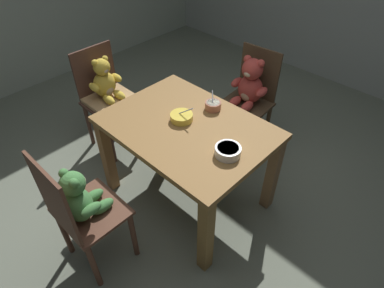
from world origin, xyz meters
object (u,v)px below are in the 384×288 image
(teddy_chair_near_left, at_px, (107,91))
(porridge_bowl_yellow_center, at_px, (182,117))
(teddy_chair_near_front, at_px, (80,205))
(dining_table, at_px, (187,139))
(teddy_chair_far_center, at_px, (249,90))
(porridge_bowl_terracotta_far_center, at_px, (213,105))
(porridge_bowl_white_near_right, at_px, (228,151))

(teddy_chair_near_left, distance_m, porridge_bowl_yellow_center, 0.92)
(porridge_bowl_yellow_center, bearing_deg, teddy_chair_near_front, -89.05)
(teddy_chair_near_front, height_order, porridge_bowl_yellow_center, teddy_chair_near_front)
(dining_table, bearing_deg, teddy_chair_near_front, -93.75)
(teddy_chair_near_left, distance_m, teddy_chair_far_center, 1.21)
(dining_table, distance_m, porridge_bowl_terracotta_far_center, 0.31)
(teddy_chair_near_left, xyz_separation_m, porridge_bowl_white_near_right, (1.35, -0.04, 0.18))
(teddy_chair_near_front, relative_size, porridge_bowl_terracotta_far_center, 8.17)
(teddy_chair_near_front, bearing_deg, porridge_bowl_yellow_center, 0.80)
(porridge_bowl_terracotta_far_center, bearing_deg, dining_table, -88.94)
(teddy_chair_far_center, xyz_separation_m, porridge_bowl_white_near_right, (0.45, -0.86, 0.15))
(porridge_bowl_terracotta_far_center, bearing_deg, porridge_bowl_white_near_right, -37.89)
(teddy_chair_near_left, relative_size, teddy_chair_far_center, 0.99)
(dining_table, relative_size, teddy_chair_near_left, 1.24)
(teddy_chair_near_left, relative_size, porridge_bowl_terracotta_far_center, 7.83)
(dining_table, bearing_deg, porridge_bowl_terracotta_far_center, 91.06)
(teddy_chair_far_center, distance_m, porridge_bowl_terracotta_far_center, 0.58)
(teddy_chair_near_left, bearing_deg, teddy_chair_far_center, 42.78)
(porridge_bowl_terracotta_far_center, bearing_deg, teddy_chair_far_center, 96.98)
(dining_table, xyz_separation_m, porridge_bowl_white_near_right, (0.38, -0.03, 0.15))
(teddy_chair_near_left, relative_size, teddy_chair_near_front, 0.96)
(teddy_chair_near_front, bearing_deg, teddy_chair_near_left, 47.68)
(porridge_bowl_white_near_right, distance_m, porridge_bowl_terracotta_far_center, 0.49)
(teddy_chair_near_left, height_order, teddy_chair_near_front, teddy_chair_near_front)
(teddy_chair_near_left, bearing_deg, porridge_bowl_white_near_right, -1.34)
(teddy_chair_near_left, bearing_deg, teddy_chair_near_front, -41.72)
(teddy_chair_near_front, height_order, porridge_bowl_white_near_right, teddy_chair_near_front)
(dining_table, xyz_separation_m, porridge_bowl_terracotta_far_center, (-0.00, 0.27, 0.15))
(teddy_chair_near_front, relative_size, teddy_chair_far_center, 1.03)
(teddy_chair_near_front, xyz_separation_m, porridge_bowl_yellow_center, (-0.01, 0.84, 0.17))
(teddy_chair_near_front, height_order, porridge_bowl_terracotta_far_center, teddy_chair_near_front)
(porridge_bowl_white_near_right, bearing_deg, dining_table, 174.79)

